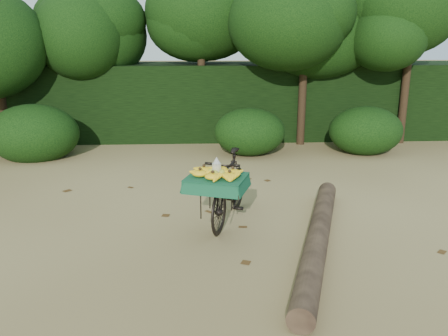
{
  "coord_description": "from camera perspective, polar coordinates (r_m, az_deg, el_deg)",
  "views": [
    {
      "loc": [
        0.46,
        -5.52,
        2.53
      ],
      "look_at": [
        0.76,
        0.45,
        0.81
      ],
      "focal_mm": 38.0,
      "sensor_mm": 36.0,
      "label": 1
    }
  ],
  "objects": [
    {
      "name": "tree_row",
      "position": [
        11.09,
        -8.86,
        13.08
      ],
      "size": [
        14.5,
        2.0,
        4.0
      ],
      "primitive_type": null,
      "color": "black",
      "rests_on": "ground"
    },
    {
      "name": "fallen_log",
      "position": [
        5.94,
        11.24,
        -8.12
      ],
      "size": [
        1.4,
        3.57,
        0.26
      ],
      "primitive_type": "cylinder",
      "rotation": [
        1.57,
        0.0,
        -0.32
      ],
      "color": "brown",
      "rests_on": "ground"
    },
    {
      "name": "bush_clumps",
      "position": [
        10.04,
        -2.6,
        4.03
      ],
      "size": [
        8.8,
        1.7,
        0.9
      ],
      "primitive_type": null,
      "color": "black",
      "rests_on": "ground"
    },
    {
      "name": "hedge_backdrop",
      "position": [
        11.94,
        -5.12,
        8.09
      ],
      "size": [
        26.0,
        1.8,
        1.8
      ],
      "primitive_type": "cube",
      "color": "black",
      "rests_on": "ground"
    },
    {
      "name": "leaf_litter",
      "position": [
        6.68,
        -6.67,
        -6.31
      ],
      "size": [
        7.0,
        7.3,
        0.01
      ],
      "primitive_type": null,
      "color": "#4A2F13",
      "rests_on": "ground"
    },
    {
      "name": "ground",
      "position": [
        6.09,
        -7.05,
        -8.67
      ],
      "size": [
        80.0,
        80.0,
        0.0
      ],
      "primitive_type": "plane",
      "color": "tan",
      "rests_on": "ground"
    },
    {
      "name": "vendor_bicycle",
      "position": [
        6.44,
        0.56,
        -2.29
      ],
      "size": [
        1.1,
        1.81,
        0.99
      ],
      "rotation": [
        0.0,
        0.0,
        -0.32
      ],
      "color": "black",
      "rests_on": "ground"
    }
  ]
}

